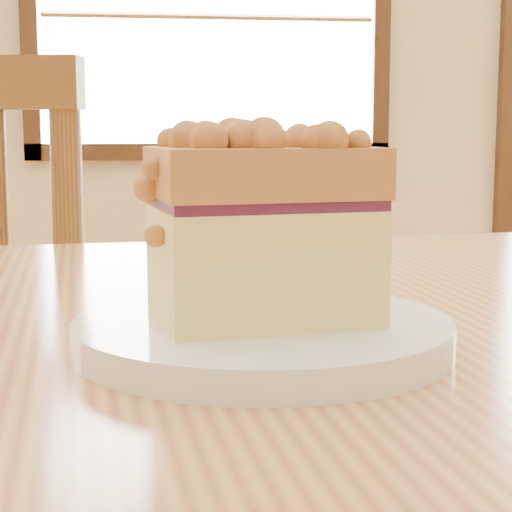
{
  "coord_description": "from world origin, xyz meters",
  "views": [
    {
      "loc": [
        -0.05,
        -0.33,
        0.88
      ],
      "look_at": [
        0.02,
        0.21,
        0.8
      ],
      "focal_mm": 62.0,
      "sensor_mm": 36.0,
      "label": 1
    }
  ],
  "objects": [
    {
      "name": "cake_slice",
      "position": [
        0.02,
        0.18,
        0.83
      ],
      "size": [
        0.14,
        0.11,
        0.12
      ],
      "rotation": [
        0.0,
        0.0,
        0.14
      ],
      "color": "#E9DC83",
      "rests_on": "plate"
    },
    {
      "name": "plate",
      "position": [
        0.02,
        0.18,
        0.76
      ],
      "size": [
        0.23,
        0.23,
        0.02
      ],
      "color": "white",
      "rests_on": "cafe_table_main"
    },
    {
      "name": "cafe_table_main",
      "position": [
        -0.13,
        0.27,
        0.65
      ],
      "size": [
        1.27,
        0.89,
        0.75
      ],
      "rotation": [
        0.0,
        0.0,
        0.07
      ],
      "color": "tan",
      "rests_on": "ground"
    }
  ]
}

